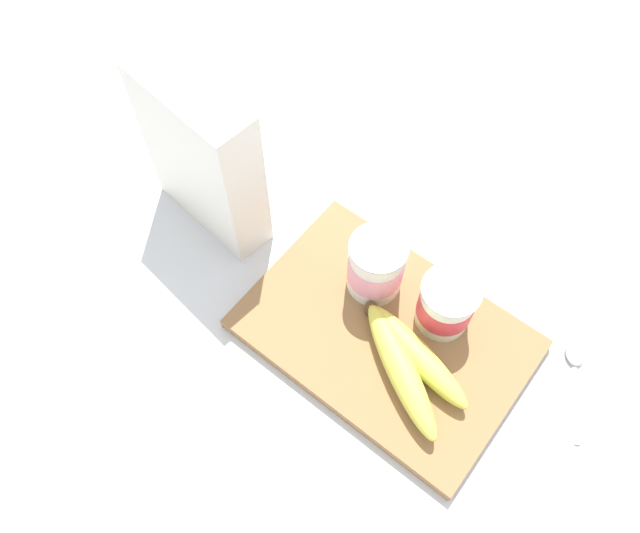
{
  "coord_description": "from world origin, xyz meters",
  "views": [
    {
      "loc": [
        0.13,
        -0.3,
        0.75
      ],
      "look_at": [
        -0.11,
        0.0,
        0.07
      ],
      "focal_mm": 35.42,
      "sensor_mm": 36.0,
      "label": 1
    }
  ],
  "objects_px": {
    "cereal_box": "(203,159)",
    "yogurt_cup_back": "(446,304)",
    "spoon": "(576,373)",
    "cutting_board": "(385,334)",
    "banana_bunch": "(408,363)",
    "yogurt_cup_front": "(376,266)"
  },
  "relations": [
    {
      "from": "cereal_box",
      "to": "yogurt_cup_back",
      "type": "relative_size",
      "value": 3.02
    },
    {
      "from": "cutting_board",
      "to": "banana_bunch",
      "type": "bearing_deg",
      "value": -26.97
    },
    {
      "from": "cereal_box",
      "to": "spoon",
      "type": "bearing_deg",
      "value": -162.49
    },
    {
      "from": "spoon",
      "to": "banana_bunch",
      "type": "bearing_deg",
      "value": -142.25
    },
    {
      "from": "banana_bunch",
      "to": "yogurt_cup_back",
      "type": "bearing_deg",
      "value": 92.37
    },
    {
      "from": "cutting_board",
      "to": "yogurt_cup_back",
      "type": "relative_size",
      "value": 4.34
    },
    {
      "from": "cereal_box",
      "to": "yogurt_cup_front",
      "type": "height_order",
      "value": "cereal_box"
    },
    {
      "from": "yogurt_cup_back",
      "to": "spoon",
      "type": "bearing_deg",
      "value": 15.37
    },
    {
      "from": "yogurt_cup_front",
      "to": "banana_bunch",
      "type": "xyz_separation_m",
      "value": [
        0.1,
        -0.07,
        -0.03
      ]
    },
    {
      "from": "cereal_box",
      "to": "spoon",
      "type": "distance_m",
      "value": 0.54
    },
    {
      "from": "cutting_board",
      "to": "cereal_box",
      "type": "bearing_deg",
      "value": 178.45
    },
    {
      "from": "cereal_box",
      "to": "spoon",
      "type": "relative_size",
      "value": 1.94
    },
    {
      "from": "banana_bunch",
      "to": "spoon",
      "type": "distance_m",
      "value": 0.21
    },
    {
      "from": "cutting_board",
      "to": "cereal_box",
      "type": "xyz_separation_m",
      "value": [
        -0.3,
        0.01,
        0.11
      ]
    },
    {
      "from": "yogurt_cup_front",
      "to": "banana_bunch",
      "type": "bearing_deg",
      "value": -35.03
    },
    {
      "from": "cereal_box",
      "to": "yogurt_cup_back",
      "type": "distance_m",
      "value": 0.35
    },
    {
      "from": "cereal_box",
      "to": "yogurt_cup_front",
      "type": "bearing_deg",
      "value": -164.52
    },
    {
      "from": "yogurt_cup_front",
      "to": "banana_bunch",
      "type": "height_order",
      "value": "yogurt_cup_front"
    },
    {
      "from": "cutting_board",
      "to": "yogurt_cup_front",
      "type": "height_order",
      "value": "yogurt_cup_front"
    },
    {
      "from": "spoon",
      "to": "cutting_board",
      "type": "bearing_deg",
      "value": -153.94
    },
    {
      "from": "yogurt_cup_back",
      "to": "spoon",
      "type": "relative_size",
      "value": 0.64
    },
    {
      "from": "banana_bunch",
      "to": "yogurt_cup_front",
      "type": "bearing_deg",
      "value": 144.97
    }
  ]
}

